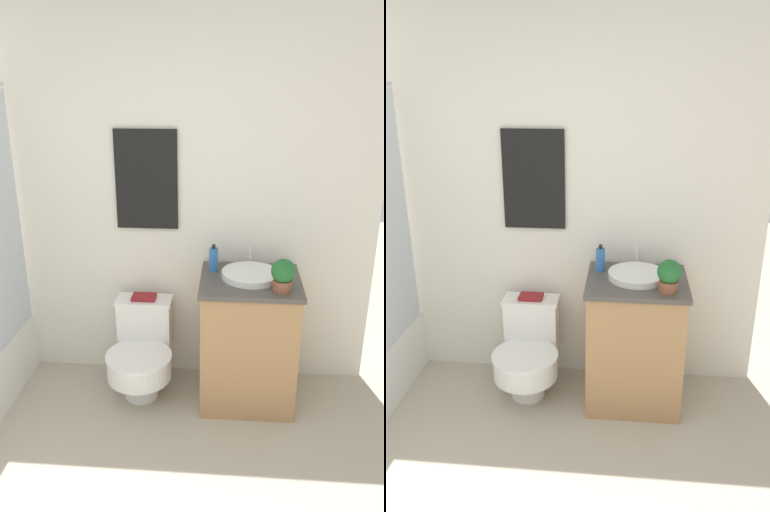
# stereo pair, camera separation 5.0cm
# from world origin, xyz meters

# --- Properties ---
(wall_back) EXTENTS (3.47, 0.07, 2.50)m
(wall_back) POSITION_xyz_m (0.00, 2.08, 1.25)
(wall_back) COLOR silver
(wall_back) RESTS_ON ground_plane
(toilet) EXTENTS (0.43, 0.56, 0.62)m
(toilet) POSITION_xyz_m (0.23, 1.78, 0.30)
(toilet) COLOR white
(toilet) RESTS_ON ground_plane
(vanity) EXTENTS (0.61, 0.55, 0.85)m
(vanity) POSITION_xyz_m (0.92, 1.77, 0.43)
(vanity) COLOR #AD7F51
(vanity) RESTS_ON ground_plane
(sink) EXTENTS (0.36, 0.39, 0.13)m
(sink) POSITION_xyz_m (0.92, 1.79, 0.87)
(sink) COLOR white
(sink) RESTS_ON vanity
(soap_bottle) EXTENTS (0.06, 0.06, 0.17)m
(soap_bottle) POSITION_xyz_m (0.69, 1.89, 0.93)
(soap_bottle) COLOR #2D6BB2
(soap_bottle) RESTS_ON vanity
(potted_plant) EXTENTS (0.14, 0.14, 0.19)m
(potted_plant) POSITION_xyz_m (1.10, 1.61, 0.95)
(potted_plant) COLOR brown
(potted_plant) RESTS_ON vanity
(book_on_tank) EXTENTS (0.16, 0.11, 0.02)m
(book_on_tank) POSITION_xyz_m (0.23, 1.92, 0.63)
(book_on_tank) COLOR maroon
(book_on_tank) RESTS_ON toilet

